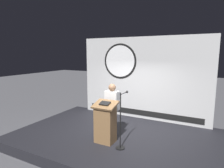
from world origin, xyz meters
TOP-DOWN VIEW (x-y plane):
  - ground_plane at (0.00, 0.00)m, footprint 40.00×40.00m
  - stage_platform at (0.00, 0.00)m, footprint 6.40×4.00m
  - banner_display at (-0.03, 1.85)m, footprint 4.93×0.12m
  - podium at (-0.21, -0.58)m, footprint 0.64×0.49m
  - speaker_person at (-0.24, -0.10)m, footprint 0.40×0.26m
  - microphone_stand at (0.32, -0.68)m, footprint 0.24×0.56m

SIDE VIEW (x-z plane):
  - ground_plane at x=0.00m, z-range 0.00..0.00m
  - stage_platform at x=0.00m, z-range 0.00..0.30m
  - microphone_stand at x=0.32m, z-range 0.08..1.57m
  - podium at x=-0.21m, z-range 0.28..1.45m
  - speaker_person at x=-0.24m, z-range 0.31..1.90m
  - banner_display at x=-0.03m, z-range 0.31..3.37m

